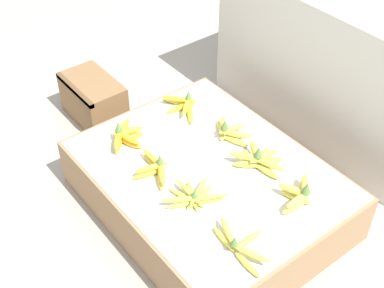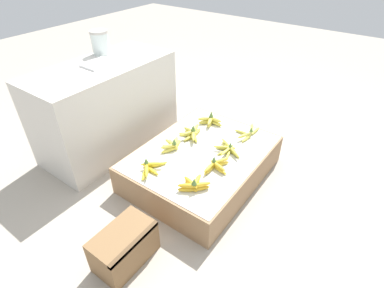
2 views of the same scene
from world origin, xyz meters
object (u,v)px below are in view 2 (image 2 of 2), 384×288
Objects in this scene: banana_bunch_front_midright at (228,149)px; banana_bunch_middle_midleft at (172,145)px; banana_bunch_middle_left at (150,167)px; banana_bunch_middle_midright at (192,133)px; banana_bunch_front_right at (248,133)px; banana_bunch_middle_right at (210,121)px; wooden_crate at (124,246)px; banana_bunch_front_left at (194,185)px; foam_tray_white at (98,64)px; banana_bunch_front_midleft at (216,165)px; glass_jar at (100,42)px.

banana_bunch_front_midright is 1.06× the size of banana_bunch_middle_midleft.
banana_bunch_middle_left is 1.13× the size of banana_bunch_middle_midleft.
banana_bunch_middle_midright is (0.00, 0.34, 0.01)m from banana_bunch_front_midright.
banana_bunch_middle_right is at bearing 96.07° from banana_bunch_front_right.
banana_bunch_middle_left is at bearing 25.25° from wooden_crate.
banana_bunch_middle_right is at bearing 10.21° from wooden_crate.
foam_tray_white is (0.26, 1.10, 0.48)m from banana_bunch_front_left.
banana_bunch_middle_right is (0.47, 0.35, 0.01)m from banana_bunch_front_midleft.
glass_jar reaches higher than banana_bunch_middle_midright.
banana_bunch_front_midleft is 0.46m from banana_bunch_middle_left.
banana_bunch_front_right is (0.76, 0.00, -0.01)m from banana_bunch_front_left.
glass_jar is at bearing 78.59° from banana_bunch_middle_midleft.
banana_bunch_middle_midright reaches higher than banana_bunch_middle_midleft.
banana_bunch_front_midright is 1.03× the size of foam_tray_white.
foam_tray_white reaches higher than banana_bunch_middle_left.
banana_bunch_front_right is at bearing 1.18° from banana_bunch_front_midleft.
banana_bunch_front_left is 0.35m from banana_bunch_middle_left.
banana_bunch_middle_right is at bearing 52.21° from banana_bunch_front_midright.
banana_bunch_front_midleft is at bearing -98.38° from glass_jar.
banana_bunch_front_midleft reaches higher than banana_bunch_front_midright.
banana_bunch_front_midright is 0.41m from banana_bunch_middle_right.
glass_jar reaches higher than wooden_crate.
banana_bunch_front_right is at bearing -65.40° from foam_tray_white.
banana_bunch_front_right is at bearing -23.72° from banana_bunch_middle_left.
banana_bunch_middle_right is at bearing 36.79° from banana_bunch_front_midleft.
banana_bunch_middle_midright is (0.21, -0.03, 0.00)m from banana_bunch_middle_midleft.
glass_jar is at bearing 42.38° from foam_tray_white.
foam_tray_white is at bearing 69.05° from banana_bunch_middle_left.
glass_jar is at bearing 107.05° from banana_bunch_middle_right.
banana_bunch_middle_midright is (0.99, 0.24, 0.15)m from wooden_crate.
banana_bunch_middle_midright is at bearing 13.63° from wooden_crate.
banana_bunch_front_midleft and banana_bunch_middle_left have the same top height.
glass_jar reaches higher than banana_bunch_front_right.
banana_bunch_middle_left is at bearing -172.33° from banana_bunch_middle_midleft.
banana_bunch_middle_midright reaches higher than wooden_crate.
foam_tray_white is (0.00, 1.11, 0.48)m from banana_bunch_front_midleft.
wooden_crate is 1.55× the size of banana_bunch_front_midleft.
glass_jar is (0.47, 0.92, 0.58)m from banana_bunch_middle_left.
banana_bunch_front_midright is 0.29m from banana_bunch_front_right.
banana_bunch_middle_midright is (-0.28, 0.36, 0.01)m from banana_bunch_front_right.
banana_bunch_front_right is 1.43× the size of glass_jar.
banana_bunch_middle_midleft is (0.01, 0.40, 0.00)m from banana_bunch_front_midleft.
banana_bunch_front_midleft is 1.11× the size of banana_bunch_middle_right.
banana_bunch_middle_midright is at bearing -87.60° from glass_jar.
banana_bunch_front_midright is 0.60m from banana_bunch_middle_left.
glass_jar is at bearing 62.85° from banana_bunch_middle_left.
glass_jar is (0.18, 0.88, 0.57)m from banana_bunch_middle_midleft.
glass_jar is at bearing 70.89° from banana_bunch_front_left.
banana_bunch_middle_left is at bearing 179.60° from banana_bunch_middle_right.
banana_bunch_middle_midleft is 1.16× the size of glass_jar.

